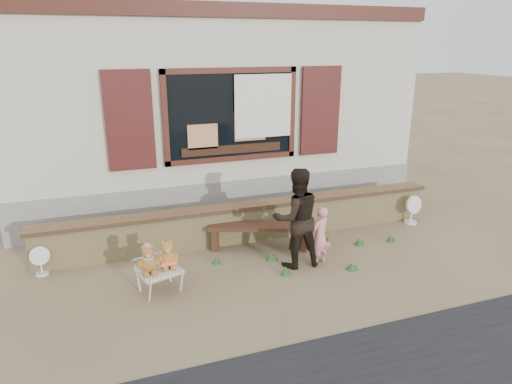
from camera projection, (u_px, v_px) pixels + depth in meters
name	position (u px, v px, depth m)	size (l,w,h in m)	color
ground	(269.00, 263.00, 7.18)	(80.00, 80.00, 0.00)	brown
shopfront	(200.00, 102.00, 10.59)	(8.04, 5.13, 4.00)	#C1B99C
brick_wall	(248.00, 221.00, 7.97)	(7.10, 0.36, 0.67)	tan
bench	(259.00, 231.00, 7.61)	(1.71, 0.91, 0.43)	#361F13
folding_chair	(159.00, 271.00, 6.28)	(0.66, 0.61, 0.34)	beige
teddy_bear_left	(148.00, 258.00, 6.13)	(0.30, 0.26, 0.42)	brown
teddy_bear_right	(167.00, 253.00, 6.29)	(0.30, 0.26, 0.41)	#956029
child	(320.00, 236.00, 7.03)	(0.34, 0.23, 0.94)	pink
adult	(296.00, 218.00, 6.90)	(0.76, 0.59, 1.56)	black
fan_left	(40.00, 260.00, 6.77)	(0.29, 0.19, 0.46)	silver
fan_right	(412.00, 209.00, 8.71)	(0.36, 0.24, 0.56)	silver
grass_tufts	(315.00, 254.00, 7.35)	(3.19, 1.21, 0.15)	#2A5020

